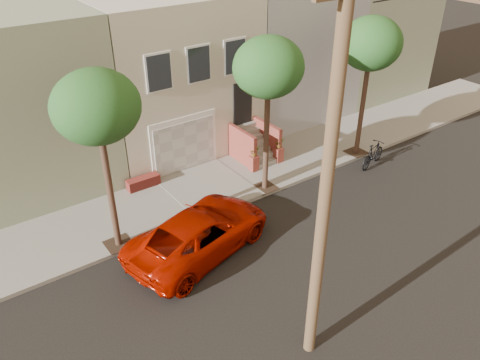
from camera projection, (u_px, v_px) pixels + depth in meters
ground at (310, 247)px, 16.91m from camera, size 90.00×90.00×0.00m
sidewalk at (226, 182)px, 20.61m from camera, size 40.00×3.70×0.15m
house_row at (156, 66)px, 22.86m from camera, size 33.10×11.70×7.00m
tree_left at (96, 108)px, 14.20m from camera, size 2.70×2.57×6.30m
tree_mid at (269, 68)px, 17.43m from camera, size 2.70×2.57×6.30m
tree_right at (371, 44)px, 20.16m from camera, size 2.70×2.57×6.30m
pickup_truck at (199, 233)px, 16.38m from camera, size 5.94×3.86×1.52m
motorcycle at (373, 154)px, 21.68m from camera, size 1.99×1.00×1.15m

